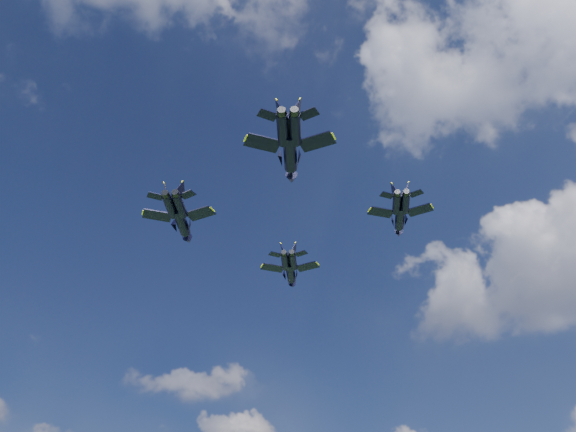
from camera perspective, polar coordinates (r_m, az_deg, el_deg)
The scene contains 4 objects.
jet_lead at distance 125.40m, azimuth 0.24°, elevation -5.08°, with size 11.51×13.97×3.51m.
jet_left at distance 111.17m, azimuth -9.40°, elevation -0.60°, with size 12.61×15.46×3.88m.
jet_right at distance 110.38m, azimuth 9.90°, elevation -0.21°, with size 10.81×13.61×3.39m.
jet_slot at distance 97.26m, azimuth 0.21°, elevation 5.50°, with size 14.26×16.62×4.24m.
Camera 1 is at (55.39, -66.96, 3.54)m, focal length 40.00 mm.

